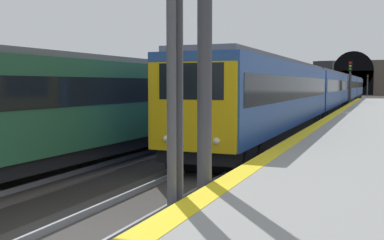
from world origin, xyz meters
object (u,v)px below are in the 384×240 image
object	(u,v)px
train_adjacent_platform	(181,97)
railway_signal_mid	(350,81)
railway_signal_near	(172,44)
railway_signal_far	(368,84)
train_main_approaching	(334,89)

from	to	relation	value
train_adjacent_platform	railway_signal_mid	size ratio (longest dim) A/B	8.02
railway_signal_near	railway_signal_far	bearing A→B (deg)	-180.00
train_main_approaching	railway_signal_mid	size ratio (longest dim) A/B	16.37
railway_signal_far	railway_signal_near	bearing A→B (deg)	0.00
train_adjacent_platform	railway_signal_near	distance (m)	16.42
train_main_approaching	railway_signal_far	xyz separation A→B (m)	(56.99, -1.92, 0.60)
railway_signal_near	railway_signal_mid	xyz separation A→B (m)	(44.48, -0.00, -0.38)
railway_signal_near	railway_signal_mid	size ratio (longest dim) A/B	1.13
railway_signal_mid	railway_signal_far	world-z (taller)	railway_signal_mid
railway_signal_near	railway_signal_mid	world-z (taller)	railway_signal_near
train_main_approaching	train_adjacent_platform	xyz separation A→B (m)	(-32.87, 4.47, -0.11)
railway_signal_mid	train_adjacent_platform	bearing A→B (deg)	-12.25
railway_signal_near	railway_signal_far	world-z (taller)	railway_signal_near
train_main_approaching	railway_signal_mid	bearing A→B (deg)	28.97
train_adjacent_platform	railway_signal_near	size ratio (longest dim) A/B	7.08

